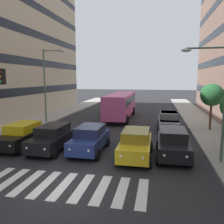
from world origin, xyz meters
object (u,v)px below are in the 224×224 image
car_row2_0 (169,120)px  street_lamp_right (47,79)px  car_4 (22,135)px  car_3 (52,138)px  car_0 (173,143)px  car_2 (90,139)px  bus_behind_traffic (121,103)px  car_1 (136,144)px  car_row2_1 (168,121)px  street_lamp_left (218,92)px  street_tree_2 (212,95)px

car_row2_0 → street_lamp_right: street_lamp_right is taller
car_4 → car_3: bearing=175.5°
car_0 → car_2: bearing=-0.1°
car_4 → bus_behind_traffic: bus_behind_traffic is taller
car_1 → car_row2_0: size_ratio=1.00×
car_2 → car_row2_1: same height
car_2 → car_row2_1: bearing=-125.5°
car_1 → street_lamp_right: (10.35, -9.32, 3.88)m
car_row2_1 → street_lamp_right: size_ratio=0.58×
car_2 → street_lamp_left: (-7.58, 0.73, 3.25)m
car_0 → car_row2_0: size_ratio=1.00×
car_row2_0 → car_1: bearing=74.2°
car_row2_0 → street_tree_2: bearing=-179.7°
street_lamp_left → car_3: bearing=-2.9°
street_lamp_left → street_tree_2: (-1.60, -8.60, -0.78)m
car_3 → bus_behind_traffic: bus_behind_traffic is taller
car_0 → car_1: size_ratio=1.00×
car_1 → bus_behind_traffic: 14.21m
car_1 → car_row2_0: 8.80m
street_lamp_left → car_2: bearing=-5.5°
car_3 → car_row2_0: (-8.08, -8.06, 0.00)m
car_3 → car_2: bearing=-175.2°
car_row2_0 → car_4: bearing=37.0°
car_2 → car_row2_0: bearing=-125.0°
car_3 → car_4: same height
bus_behind_traffic → street_lamp_right: size_ratio=1.36×
car_1 → car_row2_0: same height
car_row2_1 → street_lamp_right: bearing=-4.9°
car_4 → bus_behind_traffic: bearing=-110.6°
car_row2_0 → car_3: bearing=44.9°
car_row2_0 → bus_behind_traffic: (5.50, -5.36, 0.97)m
car_row2_0 → bus_behind_traffic: bus_behind_traffic is taller
car_row2_0 → street_tree_2: (-3.69, -0.02, 2.47)m
street_lamp_right → car_2: bearing=129.8°
car_4 → car_row2_0: bearing=-143.0°
car_0 → street_lamp_right: 15.79m
car_4 → car_2: bearing=-179.6°
car_4 → street_lamp_left: (-12.55, 0.70, 3.25)m
car_0 → car_4: bearing=0.1°
car_4 → car_row2_1: size_ratio=1.00×
car_2 → street_lamp_right: bearing=-50.2°
car_row2_1 → bus_behind_traffic: 7.86m
car_1 → car_row2_0: bearing=-105.8°
car_4 → bus_behind_traffic: (-4.97, -13.24, 0.97)m
car_2 → street_lamp_right: 11.97m
car_2 → car_4: (4.97, 0.03, 0.00)m
car_4 → street_lamp_right: street_lamp_right is taller
car_1 → bus_behind_traffic: bus_behind_traffic is taller
car_3 → bus_behind_traffic: size_ratio=0.42×
car_1 → car_row2_1: same height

